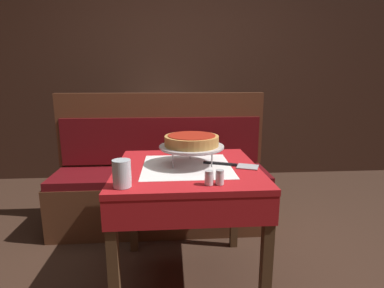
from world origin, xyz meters
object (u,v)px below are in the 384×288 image
at_px(dining_table_front, 187,184).
at_px(pizza_server, 233,165).
at_px(salt_shaker, 209,178).
at_px(pizza_pan_stand, 192,147).
at_px(pepper_shaker, 220,177).
at_px(water_glass_near, 122,173).
at_px(booth_bench, 162,187).
at_px(deep_dish_pizza, 192,140).
at_px(napkin_holder, 191,145).
at_px(condiment_caddy, 154,120).
at_px(dining_table_rear, 162,133).

bearing_deg(dining_table_front, pizza_server, -2.81).
bearing_deg(salt_shaker, pizza_pan_stand, 99.52).
bearing_deg(pepper_shaker, water_glass_near, 179.83).
height_order(booth_bench, pepper_shaker, booth_bench).
relative_size(deep_dish_pizza, pizza_server, 0.98).
xyz_separation_m(pizza_server, napkin_holder, (-0.21, 0.36, 0.04)).
bearing_deg(condiment_caddy, water_glass_near, -91.23).
xyz_separation_m(pizza_server, salt_shaker, (-0.18, -0.29, 0.03)).
height_order(pizza_server, pepper_shaker, pepper_shaker).
relative_size(deep_dish_pizza, napkin_holder, 3.03).
xyz_separation_m(napkin_holder, condiment_caddy, (-0.32, 1.31, -0.01)).
height_order(dining_table_rear, pizza_server, pizza_server).
relative_size(salt_shaker, pepper_shaker, 0.96).
distance_m(dining_table_rear, pepper_shaker, 1.94).
relative_size(pizza_server, condiment_caddy, 2.08).
relative_size(dining_table_rear, pepper_shaker, 10.53).
height_order(water_glass_near, condiment_caddy, condiment_caddy).
xyz_separation_m(pepper_shaker, napkin_holder, (-0.08, 0.65, 0.01)).
height_order(dining_table_front, salt_shaker, salt_shaker).
bearing_deg(booth_bench, salt_shaker, -76.70).
xyz_separation_m(dining_table_rear, deep_dish_pizza, (0.21, -1.57, 0.24)).
height_order(salt_shaker, condiment_caddy, condiment_caddy).
xyz_separation_m(dining_table_front, condiment_caddy, (-0.27, 1.66, 0.14)).
bearing_deg(pizza_server, pepper_shaker, -113.22).
bearing_deg(deep_dish_pizza, pizza_pan_stand, -135.00).
distance_m(booth_bench, pizza_server, 0.96).
relative_size(dining_table_front, condiment_caddy, 5.29).
height_order(dining_table_rear, napkin_holder, napkin_holder).
distance_m(booth_bench, deep_dish_pizza, 0.92).
bearing_deg(dining_table_front, dining_table_rear, 96.42).
bearing_deg(pizza_server, dining_table_front, 177.19).
bearing_deg(pizza_server, dining_table_rear, 105.26).
relative_size(dining_table_rear, napkin_holder, 7.23).
height_order(dining_table_rear, condiment_caddy, condiment_caddy).
bearing_deg(salt_shaker, condiment_caddy, 100.15).
bearing_deg(deep_dish_pizza, booth_bench, 105.05).
distance_m(dining_table_rear, condiment_caddy, 0.17).
xyz_separation_m(dining_table_front, dining_table_rear, (-0.18, 1.60, 0.00)).
relative_size(salt_shaker, condiment_caddy, 0.44).
relative_size(dining_table_rear, deep_dish_pizza, 2.39).
xyz_separation_m(pizza_server, pepper_shaker, (-0.13, -0.29, 0.03)).
relative_size(deep_dish_pizza, salt_shaker, 4.58).
bearing_deg(water_glass_near, napkin_holder, 61.23).
height_order(dining_table_front, pizza_pan_stand, pizza_pan_stand).
bearing_deg(pepper_shaker, deep_dish_pizza, 107.47).
bearing_deg(pizza_pan_stand, deep_dish_pizza, 45.00).
distance_m(booth_bench, napkin_holder, 0.63).
height_order(dining_table_front, water_glass_near, water_glass_near).
height_order(pizza_server, napkin_holder, napkin_holder).
xyz_separation_m(dining_table_rear, pizza_pan_stand, (0.21, -1.57, 0.20)).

